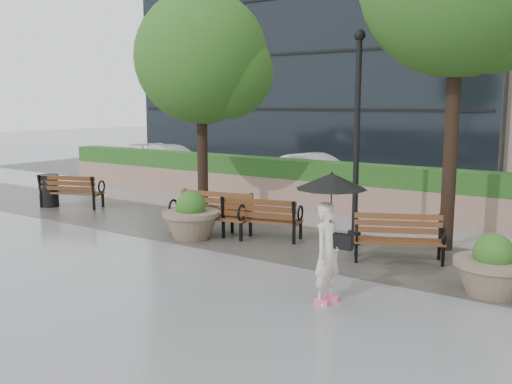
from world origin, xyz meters
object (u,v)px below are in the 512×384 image
Objects in this scene: trash_bin at (50,192)px; pedestrian at (330,225)px; bench_0 at (72,198)px; planter_right at (492,271)px; bench_3 at (398,248)px; planter_left at (191,220)px; car_right at (316,171)px; bench_1 at (211,223)px; bench_2 at (262,227)px; lamppost at (356,152)px; car_left at (172,161)px.

pedestrian is at bearing -13.48° from trash_bin.
bench_0 is 1.61× the size of planter_right.
planter_left is (-4.49, -0.85, 0.16)m from bench_3.
bench_1 is at bearing -158.98° from car_right.
bench_1 reaches higher than bench_0.
bench_2 is 0.94× the size of pedestrian.
bench_3 is (3.18, -0.02, -0.01)m from bench_2.
bench_3 is at bearing -29.89° from lamppost.
planter_right is 11.59m from car_right.
car_right is at bearing -138.43° from bench_0.
bench_0 is 10.26m from pedestrian.
trash_bin is at bearing -150.26° from car_left.
planter_right is (6.42, -0.17, -0.03)m from planter_left.
trash_bin is (-10.50, -0.25, 0.18)m from bench_3.
trash_bin is 0.24× the size of car_right.
trash_bin is 7.55m from car_left.
car_left is (-2.66, 7.00, 0.36)m from bench_0.
bench_3 is (4.30, 0.37, -0.03)m from bench_1.
car_left is at bearing 135.59° from planter_left.
bench_0 is at bearing 161.39° from car_right.
bench_0 is 0.43× the size of lamppost.
bench_2 reaches higher than bench_3.
planter_right is at bearing -17.40° from bench_1.
bench_1 is 1.19m from bench_2.
bench_0 is 2.12× the size of trash_bin.
planter_left is at bearing 19.77° from bench_2.
bench_1 is 1.50× the size of planter_left.
planter_right is at bearing -3.51° from trash_bin.
planter_left reaches higher than planter_right.
car_left reaches higher than bench_2.
bench_0 is 8.79m from lamppost.
pedestrian reaches higher than car_right.
lamppost is (3.04, 1.09, 1.70)m from bench_1.
bench_0 is 0.97× the size of pedestrian.
bench_1 is at bearing 68.02° from pedestrian.
bench_0 is at bearing 170.81° from planter_left.
lamppost is at bearing 25.99° from planter_left.
planter_right is at bearing -1.50° from planter_left.
bench_1 is 4.99m from pedestrian.
car_right reaches higher than planter_left.
trash_bin reaches higher than bench_3.
pedestrian reaches higher than planter_left.
bench_2 is at bearing 159.11° from bench_0.
bench_0 is at bearing -175.31° from lamppost.
bench_3 is at bearing 152.17° from planter_right.
pedestrian is (9.83, -2.79, 0.91)m from bench_0.
bench_1 is at bearing -1.06° from trash_bin.
bench_1 reaches higher than bench_3.
planter_right is (1.93, -1.02, 0.12)m from bench_3.
planter_left is 11.25m from car_left.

